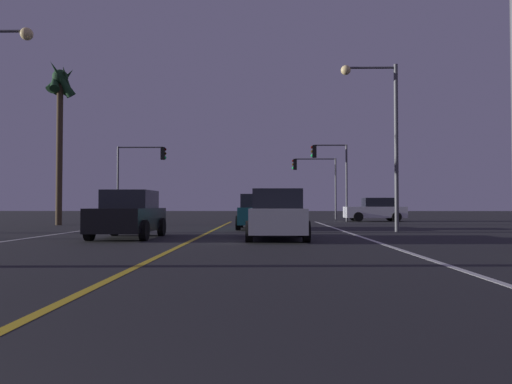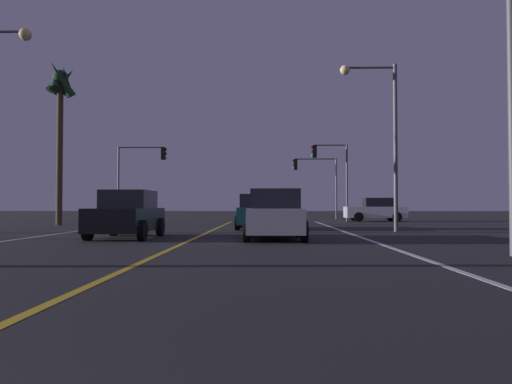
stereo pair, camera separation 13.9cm
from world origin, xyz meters
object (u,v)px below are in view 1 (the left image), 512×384
(car_lead_same_lane, at_px, (277,215))
(traffic_light_far_right, at_px, (314,173))
(street_lamp_right_near, at_px, (497,33))
(traffic_light_near_right, at_px, (330,165))
(palm_tree_left_far, at_px, (60,96))
(car_oncoming, at_px, (129,215))
(car_crossing_side, at_px, (375,210))
(car_ahead_far, at_px, (258,212))
(street_lamp_right_far, at_px, (382,123))
(traffic_light_near_left, at_px, (141,165))

(car_lead_same_lane, distance_m, traffic_light_far_right, 24.53)
(traffic_light_far_right, bearing_deg, street_lamp_right_near, 92.65)
(traffic_light_near_right, distance_m, palm_tree_left_far, 18.37)
(traffic_light_near_right, distance_m, traffic_light_far_right, 5.54)
(car_lead_same_lane, height_order, street_lamp_right_near, street_lamp_right_near)
(car_oncoming, relative_size, street_lamp_right_near, 0.52)
(car_crossing_side, distance_m, traffic_light_far_right, 7.00)
(car_lead_same_lane, bearing_deg, car_crossing_side, -21.65)
(car_ahead_far, height_order, street_lamp_right_far, street_lamp_right_far)
(street_lamp_right_far, bearing_deg, traffic_light_near_right, -87.70)
(traffic_light_near_right, bearing_deg, car_oncoming, 62.11)
(street_lamp_right_far, distance_m, palm_tree_left_far, 18.84)
(car_ahead_far, relative_size, palm_tree_left_far, 0.44)
(traffic_light_near_right, distance_m, traffic_light_near_left, 13.60)
(traffic_light_near_left, distance_m, street_lamp_right_far, 19.62)
(traffic_light_far_right, bearing_deg, car_crossing_side, 128.93)
(car_lead_same_lane, height_order, street_lamp_right_far, street_lamp_right_far)
(car_crossing_side, bearing_deg, car_oncoming, 55.20)
(car_ahead_far, height_order, traffic_light_far_right, traffic_light_far_right)
(traffic_light_near_right, height_order, palm_tree_left_far, palm_tree_left_far)
(traffic_light_near_right, relative_size, street_lamp_right_near, 0.67)
(traffic_light_near_left, bearing_deg, street_lamp_right_near, -59.03)
(car_crossing_side, height_order, traffic_light_near_left, traffic_light_near_left)
(traffic_light_near_right, relative_size, traffic_light_near_left, 1.02)
(traffic_light_far_right, height_order, palm_tree_left_far, palm_tree_left_far)
(street_lamp_right_near, bearing_deg, car_ahead_far, -65.81)
(car_oncoming, bearing_deg, street_lamp_right_near, 59.61)
(car_lead_same_lane, distance_m, car_ahead_far, 7.50)
(car_lead_same_lane, xyz_separation_m, street_lamp_right_near, (4.99, -5.34, 4.35))
(car_crossing_side, bearing_deg, street_lamp_right_near, 83.91)
(car_ahead_far, xyz_separation_m, car_crossing_side, (8.37, 11.69, 0.00))
(traffic_light_near_right, distance_m, street_lamp_right_near, 23.96)
(street_lamp_right_near, bearing_deg, car_crossing_side, -96.09)
(car_crossing_side, relative_size, traffic_light_far_right, 0.85)
(car_lead_same_lane, distance_m, car_crossing_side, 20.61)
(palm_tree_left_far, bearing_deg, traffic_light_far_right, 37.01)
(street_lamp_right_near, bearing_deg, traffic_light_near_left, -59.03)
(car_ahead_far, relative_size, car_crossing_side, 1.00)
(car_crossing_side, relative_size, traffic_light_near_right, 0.78)
(car_lead_same_lane, bearing_deg, car_ahead_far, 5.85)
(traffic_light_near_left, height_order, street_lamp_right_near, street_lamp_right_near)
(car_lead_same_lane, bearing_deg, street_lamp_right_near, -136.97)
(car_ahead_far, relative_size, street_lamp_right_far, 0.58)
(car_lead_same_lane, xyz_separation_m, traffic_light_near_left, (-9.37, 18.58, 3.22))
(traffic_light_near_right, bearing_deg, traffic_light_near_left, -0.00)
(car_lead_same_lane, relative_size, traffic_light_near_left, 0.79)
(car_crossing_side, height_order, street_lamp_right_near, street_lamp_right_near)
(traffic_light_far_right, relative_size, palm_tree_left_far, 0.52)
(car_lead_same_lane, xyz_separation_m, car_crossing_side, (7.60, 19.15, 0.00))
(car_crossing_side, distance_m, traffic_light_near_right, 4.72)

